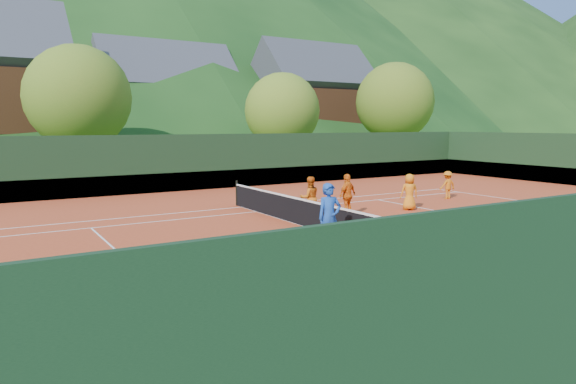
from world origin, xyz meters
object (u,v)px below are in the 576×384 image
student_d (447,185)px  student_c (409,192)px  ball_hopper (209,266)px  student_a (310,198)px  coach (329,218)px  student_b (347,195)px  chalet_mid (166,109)px  chalet_right (312,108)px  tennis_net (314,215)px

student_d → student_c: bearing=26.8°
ball_hopper → student_c: bearing=28.3°
student_a → coach: bearing=76.8°
student_b → chalet_mid: 32.99m
student_a → chalet_mid: (5.05, 32.31, 4.17)m
coach → chalet_right: 39.35m
tennis_net → chalet_right: bearing=56.3°
coach → student_a: size_ratio=1.20×
student_d → ball_hopper: 17.03m
student_b → tennis_net: size_ratio=0.14×
chalet_right → student_b: bearing=-121.5°
student_b → ball_hopper: (-8.33, -6.34, -0.07)m
coach → ball_hopper: (-4.43, -2.12, -0.21)m
student_c → tennis_net: 5.74m
student_d → chalet_mid: 31.81m
coach → student_b: size_ratio=1.17×
student_d → coach: bearing=33.2°
student_a → chalet_right: chalet_right is taller
tennis_net → chalet_mid: bearing=80.0°
student_a → chalet_mid: size_ratio=0.13×
coach → student_a: 5.03m
student_d → chalet_right: (10.53, 27.32, 4.58)m
tennis_net → student_c: bearing=12.6°
student_d → ball_hopper: size_ratio=1.32×
student_b → student_a: bearing=-25.7°
coach → student_d: 12.12m
tennis_net → chalet_right: 36.37m
coach → chalet_right: size_ratio=0.16×
ball_hopper → chalet_right: (25.79, 34.89, 4.49)m
student_c → chalet_mid: (0.41, 32.75, 4.22)m
tennis_net → ball_hopper: tennis_net is taller
student_a → ball_hopper: bearing=58.4°
student_d → tennis_net: bearing=22.3°
chalet_right → chalet_mid: bearing=164.1°
student_c → chalet_mid: bearing=-68.2°
student_d → ball_hopper: student_d is taller
coach → student_d: (10.83, 5.45, -0.30)m
ball_hopper → tennis_net: bearing=40.1°
student_b → tennis_net: (-2.54, -1.46, -0.32)m
student_a → chalet_mid: 32.96m
chalet_right → student_a: bearing=-123.9°
student_d → tennis_net: student_d is taller
ball_hopper → coach: bearing=25.5°
student_c → tennis_net: student_c is taller
student_a → student_c: 4.66m
chalet_mid → chalet_right: bearing=-15.9°
ball_hopper → student_d: bearing=26.4°
coach → student_c: coach is taller
student_b → ball_hopper: bearing=20.1°
student_b → student_c: student_b is taller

